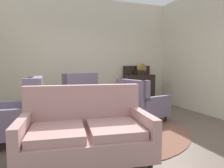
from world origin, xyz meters
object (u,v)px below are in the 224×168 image
object	(u,v)px
armchair_beside_settee	(77,99)
gramophone	(142,67)
side_table	(136,102)
armchair_near_sideboard	(140,104)
coffee_table	(99,113)
sideboard	(139,88)
armchair_near_window	(23,115)
porcelain_vase	(99,100)
settee	(86,133)

from	to	relation	value
armchair_beside_settee	gramophone	size ratio (longest dim) A/B	2.25
armchair_beside_settee	side_table	distance (m)	1.46
armchair_near_sideboard	armchair_beside_settee	xyz separation A→B (m)	(-1.27, 0.89, 0.05)
coffee_table	side_table	size ratio (longest dim) A/B	1.09
coffee_table	armchair_near_sideboard	world-z (taller)	armchair_near_sideboard
coffee_table	side_table	distance (m)	1.03
coffee_table	sideboard	xyz separation A→B (m)	(1.94, 2.13, 0.20)
armchair_near_window	armchair_beside_settee	xyz separation A→B (m)	(1.12, 1.29, 0.01)
porcelain_vase	settee	bearing A→B (deg)	-113.85
armchair_near_sideboard	porcelain_vase	bearing A→B (deg)	92.01
armchair_near_window	gramophone	xyz separation A→B (m)	(3.32, 2.09, 0.76)
sideboard	porcelain_vase	bearing A→B (deg)	-132.55
porcelain_vase	gramophone	bearing A→B (deg)	45.58
settee	sideboard	bearing A→B (deg)	60.17
armchair_beside_settee	gramophone	world-z (taller)	gramophone
side_table	gramophone	bearing A→B (deg)	58.50
porcelain_vase	armchair_near_sideboard	size ratio (longest dim) A/B	0.32
armchair_near_window	armchair_beside_settee	bearing A→B (deg)	142.18
sideboard	armchair_near_window	bearing A→B (deg)	-146.39
sideboard	armchair_near_sideboard	bearing A→B (deg)	-116.33
armchair_near_window	sideboard	world-z (taller)	sideboard
porcelain_vase	armchair_near_window	distance (m)	1.37
armchair_beside_settee	coffee_table	bearing A→B (deg)	77.63
coffee_table	armchair_near_sideboard	distance (m)	1.12
side_table	porcelain_vase	bearing A→B (deg)	-160.86
porcelain_vase	settee	distance (m)	1.33
side_table	coffee_table	bearing A→B (deg)	-159.18
sideboard	coffee_table	bearing A→B (deg)	-132.32
armchair_near_window	armchair_near_sideboard	world-z (taller)	armchair_near_window
sideboard	settee	bearing A→B (deg)	-126.66
settee	side_table	bearing A→B (deg)	52.98
settee	armchair_near_window	size ratio (longest dim) A/B	1.59
porcelain_vase	gramophone	xyz separation A→B (m)	(1.97, 2.01, 0.61)
coffee_table	settee	xyz separation A→B (m)	(-0.51, -1.16, 0.05)
porcelain_vase	sideboard	world-z (taller)	sideboard
settee	armchair_near_window	world-z (taller)	armchair_near_window
armchair_beside_settee	side_table	world-z (taller)	armchair_beside_settee
armchair_beside_settee	armchair_near_sideboard	bearing A→B (deg)	123.12
coffee_table	gramophone	distance (m)	2.98
sideboard	gramophone	size ratio (longest dim) A/B	2.61
armchair_beside_settee	porcelain_vase	bearing A→B (deg)	78.84
porcelain_vase	armchair_near_window	bearing A→B (deg)	-176.43
armchair_beside_settee	sideboard	distance (m)	2.33
settee	coffee_table	bearing A→B (deg)	73.09
porcelain_vase	armchair_near_sideboard	bearing A→B (deg)	16.95
coffee_table	gramophone	bearing A→B (deg)	45.84
coffee_table	armchair_beside_settee	xyz separation A→B (m)	(-0.21, 1.24, 0.10)
armchair_near_window	coffee_table	bearing A→B (deg)	95.21
porcelain_vase	gramophone	world-z (taller)	gramophone
armchair_near_sideboard	gramophone	xyz separation A→B (m)	(0.92, 1.69, 0.80)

